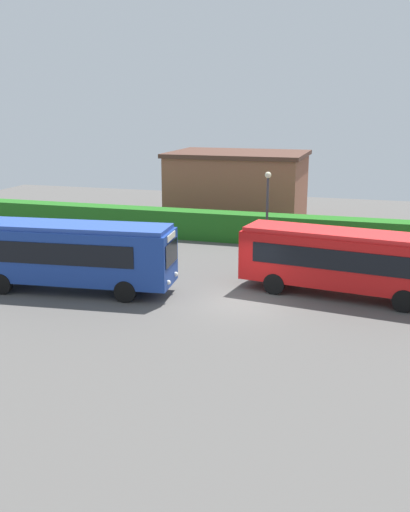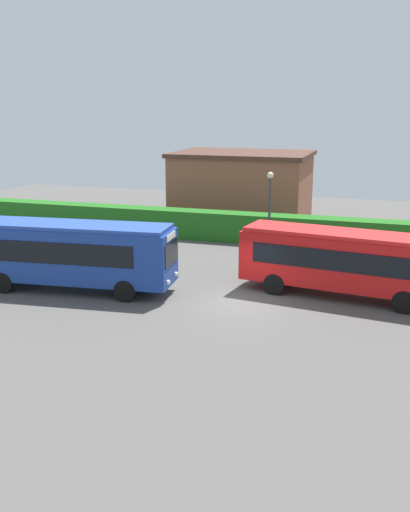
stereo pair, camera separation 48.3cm
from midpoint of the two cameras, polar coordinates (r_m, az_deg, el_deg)
name	(u,v)px [view 1 (the left image)]	position (r m, az deg, el deg)	size (l,w,h in m)	color
ground_plane	(241,303)	(26.49, 2.93, -4.54)	(64.00, 64.00, 0.00)	#514F4C
bus_blue	(71,253)	(28.43, -13.26, 0.31)	(9.99, 3.36, 3.23)	navy
bus_red	(343,259)	(27.59, 12.67, -0.28)	(9.63, 3.69, 3.04)	red
person_left	(107,253)	(31.64, -9.82, 0.32)	(0.52, 0.51, 1.89)	#4C6B47
person_center	(334,263)	(30.12, 11.85, -0.67)	(0.27, 0.41, 1.73)	#4C6B47
hedge_row	(285,230)	(37.53, 7.31, 2.50)	(44.00, 1.54, 1.84)	#20631B
depot_building	(238,187)	(44.43, 2.88, 6.66)	(9.85, 7.26, 5.18)	brown
lamppost	(267,204)	(33.77, 5.61, 5.03)	(0.36, 0.36, 4.92)	#38383D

